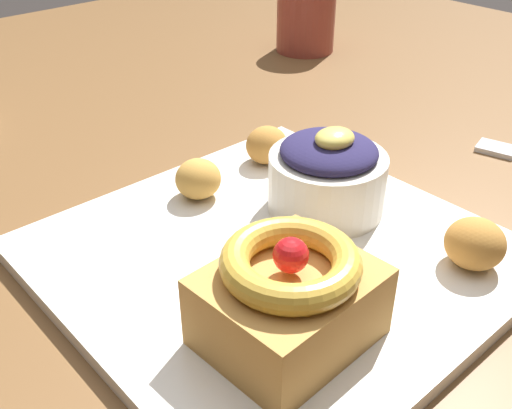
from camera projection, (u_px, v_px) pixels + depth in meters
The scene contains 8 objects.
dining_table at pixel (177, 206), 0.65m from camera, with size 1.38×1.08×0.73m.
front_plate at pixel (275, 257), 0.43m from camera, with size 0.29×0.29×0.01m, color white.
cake_slice at pixel (289, 296), 0.34m from camera, with size 0.10×0.08×0.07m.
berry_ramekin at pixel (325, 176), 0.45m from camera, with size 0.09×0.09×0.07m.
fritter_front at pixel (475, 244), 0.40m from camera, with size 0.04×0.04×0.03m, color #BC7F38.
fritter_middle at pixel (267, 145), 0.53m from camera, with size 0.04×0.04×0.03m, color #BC7F38.
fritter_back at pixel (198, 179), 0.48m from camera, with size 0.04×0.04×0.03m, color gold.
coffee_mug at pixel (306, 20), 0.81m from camera, with size 0.08×0.08×0.08m, color #993D33.
Camera 1 is at (-0.30, -0.47, 0.99)m, focal length 42.63 mm.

